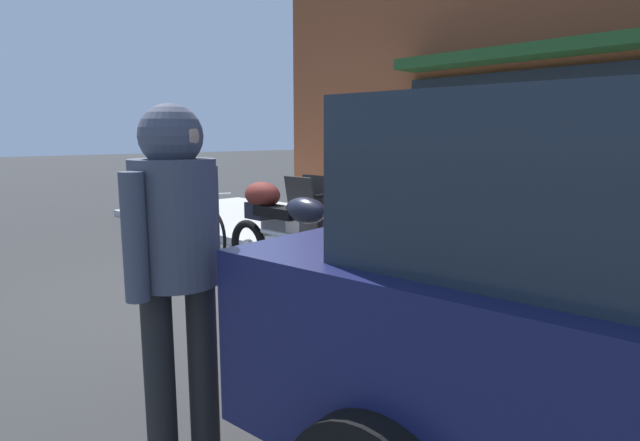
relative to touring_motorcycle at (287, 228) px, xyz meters
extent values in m
plane|color=#2F2F2F|center=(0.06, -0.67, -0.60)|extent=(80.00, 80.00, 0.00)
torus|color=black|center=(0.91, -0.05, -0.29)|extent=(0.62, 0.10, 0.61)
cylinder|color=silver|center=(0.91, -0.05, -0.29)|extent=(0.16, 0.06, 0.16)
torus|color=black|center=(-0.65, -0.02, -0.29)|extent=(0.62, 0.10, 0.61)
cylinder|color=silver|center=(-0.65, -0.02, -0.29)|extent=(0.16, 0.06, 0.16)
cube|color=silver|center=(0.08, -0.04, -0.24)|extent=(0.44, 0.31, 0.32)
cylinder|color=silver|center=(0.13, -0.04, -0.07)|extent=(1.02, 0.07, 0.06)
ellipsoid|color=black|center=(0.33, -0.04, 0.23)|extent=(0.52, 0.29, 0.26)
cube|color=black|center=(-0.09, -0.03, 0.17)|extent=(0.60, 0.25, 0.11)
cube|color=black|center=(-0.42, -0.03, 0.15)|extent=(0.28, 0.22, 0.18)
cylinder|color=silver|center=(0.91, -0.05, 0.03)|extent=(0.35, 0.08, 0.67)
cylinder|color=black|center=(0.79, -0.05, 0.43)|extent=(0.04, 0.62, 0.04)
cube|color=silver|center=(0.87, -0.05, 0.61)|extent=(0.15, 0.32, 0.35)
sphere|color=#EAEACC|center=(0.95, -0.05, 0.29)|extent=(0.14, 0.14, 0.14)
cube|color=#A8A8A8|center=(-0.37, 0.21, -0.01)|extent=(0.44, 0.21, 0.44)
cube|color=black|center=(-0.37, 0.32, -0.01)|extent=(0.37, 0.02, 0.03)
ellipsoid|color=#591E19|center=(-0.37, -0.03, 0.33)|extent=(0.48, 0.33, 0.28)
torus|color=black|center=(-1.33, -0.02, -0.27)|extent=(0.64, 0.17, 0.64)
torus|color=black|center=(-2.38, 0.21, -0.27)|extent=(0.64, 0.17, 0.64)
cylinder|color=silver|center=(-1.86, 0.09, 0.01)|extent=(0.59, 0.16, 0.04)
cylinder|color=silver|center=(-2.07, 0.14, -0.15)|extent=(0.46, 0.13, 0.34)
cylinder|color=silver|center=(-2.05, 0.13, 0.13)|extent=(0.03, 0.03, 0.30)
ellipsoid|color=black|center=(-2.05, 0.13, 0.29)|extent=(0.24, 0.14, 0.06)
cylinder|color=silver|center=(-1.38, -0.01, 0.25)|extent=(0.13, 0.48, 0.03)
cylinder|color=black|center=(2.89, -0.34, -0.27)|extent=(0.68, 0.28, 0.66)
cylinder|color=black|center=(2.00, -2.28, -0.15)|extent=(0.14, 0.14, 0.90)
cylinder|color=black|center=(1.93, -2.47, -0.15)|extent=(0.14, 0.14, 0.90)
cylinder|color=#474C5B|center=(1.97, -2.38, 0.58)|extent=(0.47, 0.47, 0.57)
sphere|color=#474C5B|center=(1.97, -2.38, 0.96)|extent=(0.28, 0.28, 0.28)
sphere|color=tan|center=(2.03, -2.36, 0.96)|extent=(0.16, 0.17, 0.17)
cylinder|color=#474C5B|center=(1.90, -2.16, 0.55)|extent=(0.10, 0.10, 0.54)
cylinder|color=#474C5B|center=(2.03, -2.60, 0.55)|extent=(0.10, 0.10, 0.54)
cube|color=black|center=(-1.32, 1.43, -0.04)|extent=(0.55, 0.18, 0.87)
cube|color=black|center=(-1.32, 1.65, -0.04)|extent=(0.55, 0.18, 0.87)
camera|label=1|loc=(4.03, -3.51, 0.96)|focal=28.83mm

